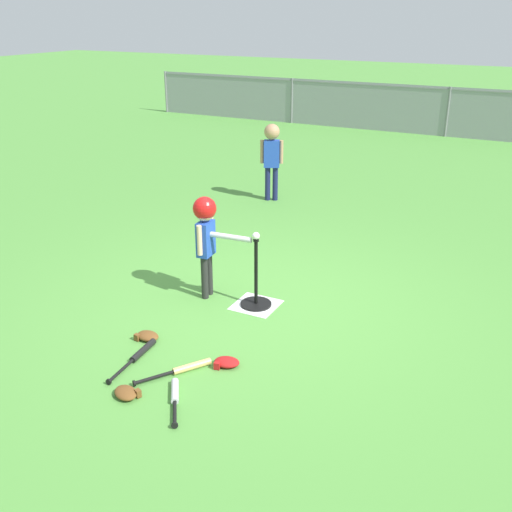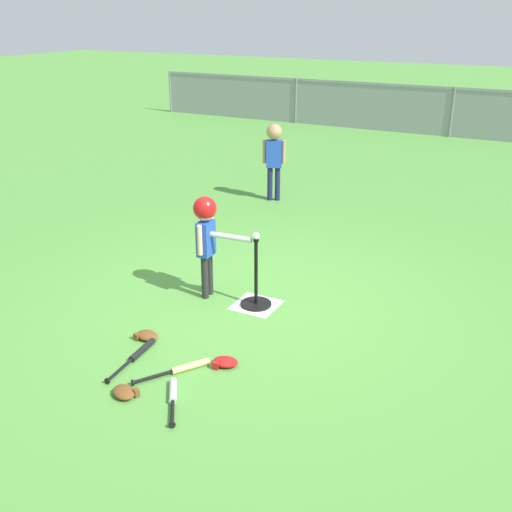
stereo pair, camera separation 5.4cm
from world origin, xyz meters
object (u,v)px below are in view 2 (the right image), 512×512
at_px(spare_bat_black, 138,354).
at_px(glove_tossed_aside, 225,362).
at_px(glove_near_bats, 125,392).
at_px(batter_child, 206,227).
at_px(glove_by_plate, 147,335).
at_px(batting_tee, 256,295).
at_px(fielder_deep_center, 274,152).
at_px(spare_bat_wood, 183,368).
at_px(baseball_on_tee, 256,236).
at_px(spare_bat_silver, 173,395).

height_order(spare_bat_black, glove_tossed_aside, glove_tossed_aside).
bearing_deg(glove_near_bats, spare_bat_black, 117.62).
bearing_deg(batter_child, spare_bat_black, -86.22).
bearing_deg(batter_child, glove_by_plate, -91.83).
distance_m(batting_tee, fielder_deep_center, 3.72).
height_order(batter_child, glove_near_bats, batter_child).
bearing_deg(batting_tee, batter_child, -175.91).
relative_size(batter_child, spare_bat_wood, 1.83).
height_order(spare_bat_wood, spare_bat_black, same).
xyz_separation_m(baseball_on_tee, spare_bat_silver, (0.16, -1.71, -0.73)).
relative_size(batting_tee, spare_bat_black, 1.04).
bearing_deg(fielder_deep_center, baseball_on_tee, -66.79).
distance_m(baseball_on_tee, spare_bat_wood, 1.55).
bearing_deg(glove_by_plate, fielder_deep_center, 100.99).
xyz_separation_m(baseball_on_tee, glove_tossed_aside, (0.29, -1.12, -0.73)).
bearing_deg(baseball_on_tee, spare_bat_wood, -89.40).
distance_m(baseball_on_tee, glove_tossed_aside, 1.37).
bearing_deg(baseball_on_tee, glove_tossed_aside, -75.64).
distance_m(glove_by_plate, glove_near_bats, 0.88).
bearing_deg(spare_bat_silver, fielder_deep_center, 107.52).
bearing_deg(spare_bat_wood, spare_bat_black, 179.49).
bearing_deg(glove_tossed_aside, glove_near_bats, -123.21).
xyz_separation_m(glove_by_plate, glove_near_bats, (0.38, -0.79, 0.00)).
xyz_separation_m(batter_child, spare_bat_wood, (0.56, -1.32, -0.75)).
distance_m(batting_tee, glove_by_plate, 1.22).
distance_m(batting_tee, glove_tossed_aside, 1.16).
height_order(batting_tee, glove_near_bats, batting_tee).
distance_m(spare_bat_black, glove_by_plate, 0.31).
relative_size(spare_bat_silver, spare_bat_black, 0.72).
bearing_deg(glove_by_plate, spare_bat_silver, -40.95).
bearing_deg(spare_bat_black, glove_near_bats, -62.38).
height_order(baseball_on_tee, glove_near_bats, baseball_on_tee).
distance_m(batter_child, glove_tossed_aside, 1.56).
relative_size(batter_child, spare_bat_silver, 2.17).
bearing_deg(fielder_deep_center, spare_bat_silver, -72.48).
bearing_deg(glove_tossed_aside, baseball_on_tee, 104.36).
bearing_deg(fielder_deep_center, glove_by_plate, -79.01).
bearing_deg(spare_bat_wood, glove_near_bats, -112.94).
bearing_deg(baseball_on_tee, spare_bat_silver, -84.65).
relative_size(batting_tee, glove_by_plate, 3.08).
distance_m(batting_tee, baseball_on_tee, 0.65).
bearing_deg(fielder_deep_center, batter_child, -75.29).
height_order(spare_bat_silver, glove_tossed_aside, glove_tossed_aside).
bearing_deg(batter_child, baseball_on_tee, 4.09).
xyz_separation_m(fielder_deep_center, spare_bat_silver, (1.61, -5.08, -0.75)).
xyz_separation_m(batter_child, spare_bat_black, (0.09, -1.32, -0.75)).
distance_m(spare_bat_silver, spare_bat_black, 0.72).
xyz_separation_m(batting_tee, glove_by_plate, (-0.58, -1.07, -0.08)).
bearing_deg(batter_child, spare_bat_wood, -66.91).
bearing_deg(spare_bat_black, glove_by_plate, 112.66).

